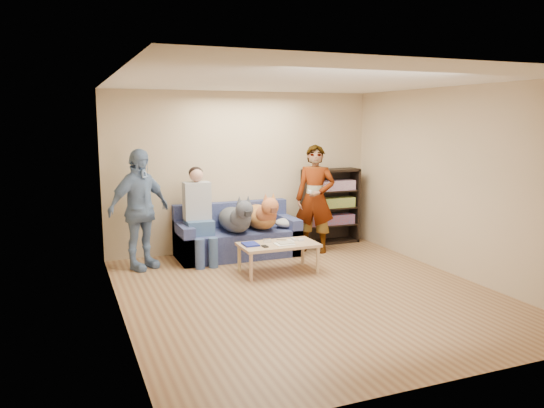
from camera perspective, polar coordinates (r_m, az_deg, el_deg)
name	(u,v)px	position (r m, az deg, el deg)	size (l,w,h in m)	color
ground	(308,293)	(6.76, 3.84, -9.49)	(5.00, 5.00, 0.00)	brown
ceiling	(310,81)	(6.42, 4.09, 13.06)	(5.00, 5.00, 0.00)	white
wall_back	(243,171)	(8.77, -3.17, 3.51)	(4.50, 4.50, 0.00)	tan
wall_front	(447,229)	(4.39, 18.33, -2.62)	(4.50, 4.50, 0.00)	tan
wall_left	(118,201)	(5.86, -16.28, 0.35)	(5.00, 5.00, 0.00)	tan
wall_right	(456,182)	(7.71, 19.21, 2.24)	(5.00, 5.00, 0.00)	tan
blanket	(288,223)	(8.56, 1.68, -2.01)	(0.43, 0.36, 0.15)	#A3A3A8
person_standing_right	(315,199)	(8.62, 4.66, 0.55)	(0.64, 0.42, 1.75)	gray
person_standing_left	(139,210)	(7.83, -14.09, -0.58)	(1.02, 0.43, 1.75)	#7288B7
held_controller	(310,191)	(8.33, 4.06, 1.39)	(0.04, 0.12, 0.03)	white
notebook_blue	(250,244)	(7.40, -2.33, -4.35)	(0.20, 0.26, 0.03)	navy
papers	(284,244)	(7.43, 1.34, -4.33)	(0.26, 0.20, 0.01)	white
magazine	(286,243)	(7.45, 1.49, -4.18)	(0.22, 0.17, 0.01)	#ACA08A
camera_silver	(267,241)	(7.56, -0.50, -3.96)	(0.11, 0.06, 0.05)	silver
controller_a	(294,239)	(7.69, 2.33, -3.81)	(0.04, 0.13, 0.03)	silver
controller_b	(301,240)	(7.66, 3.12, -3.88)	(0.09, 0.06, 0.03)	silver
headphone_cup_a	(292,242)	(7.56, 2.15, -4.08)	(0.07, 0.07, 0.02)	white
headphone_cup_b	(290,241)	(7.63, 1.91, -3.96)	(0.07, 0.07, 0.02)	white
pen_orange	(281,246)	(7.35, 1.02, -4.51)	(0.01, 0.01, 0.14)	#C95F1C
pen_black	(281,240)	(7.71, 1.00, -3.86)	(0.01, 0.01, 0.14)	black
wallet	(265,246)	(7.30, -0.77, -4.57)	(0.07, 0.12, 0.01)	black
sofa	(237,238)	(8.48, -3.83, -3.68)	(1.90, 0.85, 0.82)	#515B93
person_seated	(199,212)	(8.09, -7.89, -0.81)	(0.40, 0.73, 1.47)	#456698
dog_gray	(236,218)	(8.15, -3.87, -1.54)	(0.43, 1.26, 0.63)	#4B4D55
dog_tan	(262,215)	(8.37, -1.13, -1.23)	(0.44, 1.18, 0.63)	#AD7A34
coffee_table	(278,247)	(7.51, 0.69, -4.60)	(1.10, 0.60, 0.42)	tan
bookshelf	(330,205)	(9.31, 6.28, -0.06)	(1.00, 0.34, 1.30)	black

